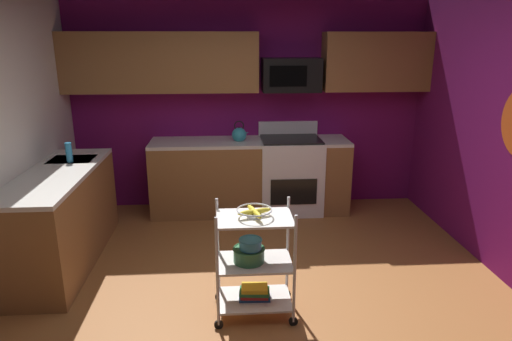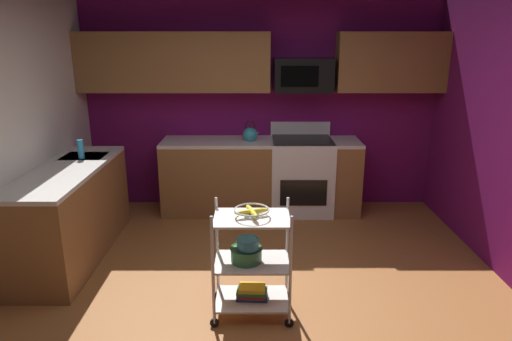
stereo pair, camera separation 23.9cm
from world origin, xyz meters
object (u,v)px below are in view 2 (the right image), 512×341
Objects in this scene: rolling_cart at (250,262)px; book_stack at (250,292)px; fruit_bowl at (250,211)px; kettle at (249,134)px; dish_soap_bottle at (79,150)px; microwave at (301,75)px; oven_range at (299,175)px; mixing_bowl_small at (246,243)px; mixing_bowl_large at (245,254)px.

rolling_cart is 0.27m from book_stack.
fruit_bowl is 2.24m from kettle.
dish_soap_bottle is (-1.79, 1.37, 0.84)m from book_stack.
microwave reaches higher than dish_soap_bottle.
dish_soap_bottle is (-2.39, -0.87, 0.54)m from oven_range.
oven_range is 1.20× the size of rolling_cart.
microwave is at bearing 75.02° from mixing_bowl_small.
dish_soap_bottle is (-1.75, -0.87, 0.02)m from kettle.
microwave is 2.86m from book_stack.
kettle is (-0.64, -0.00, 0.52)m from oven_range.
book_stack is at bearing -37.44° from dish_soap_bottle.
oven_range is 2.60m from dish_soap_bottle.
book_stack is 2.40m from dish_soap_bottle.
kettle is (-0.64, -0.11, -0.70)m from microwave.
fruit_bowl is 0.26m from mixing_bowl_small.
mixing_bowl_small is (-0.63, -2.26, 0.14)m from oven_range.
mixing_bowl_small is (0.01, -0.02, 0.10)m from mixing_bowl_large.
rolling_cart is (-0.60, -2.34, -1.25)m from microwave.
mixing_bowl_large is 0.95× the size of kettle.
book_stack is at bearing 27.49° from mixing_bowl_small.
kettle reaches higher than fruit_bowl.
mixing_bowl_large is (-0.04, -0.00, -0.36)m from fruit_bowl.
dish_soap_bottle is at bearing 142.56° from fruit_bowl.
rolling_cart is 3.62× the size of book_stack.
oven_range reaches higher than book_stack.
rolling_cart is at bearing -105.01° from oven_range.
rolling_cart is at bearing -0.00° from mixing_bowl_large.
rolling_cart is 0.17m from mixing_bowl_small.
dish_soap_bottle is at bearing -153.66° from kettle.
mixing_bowl_large is at bearing 180.00° from book_stack.
fruit_bowl is (0.00, 0.00, 0.42)m from rolling_cart.
rolling_cart is (-0.60, -2.24, -0.02)m from oven_range.
fruit_bowl is 1.49× the size of mixing_bowl_small.
rolling_cart is at bearing -37.44° from dish_soap_bottle.
oven_range reaches higher than mixing_bowl_small.
kettle is at bearing 90.98° from book_stack.
mixing_bowl_small is (-0.03, -0.02, -0.26)m from fruit_bowl.
microwave is 0.77× the size of rolling_cart.
book_stack is at bearing 45.00° from rolling_cart.
rolling_cart is 3.47× the size of kettle.
rolling_cart is at bearing -89.02° from kettle.
dish_soap_bottle reaches higher than oven_range.
mixing_bowl_small is 0.44m from book_stack.
mixing_bowl_large is at bearing -90.13° from kettle.
rolling_cart is at bearing -126.87° from fruit_bowl.
microwave is 2.70m from mixing_bowl_large.
dish_soap_bottle is at bearing -157.79° from microwave.
dish_soap_bottle is at bearing 141.89° from mixing_bowl_large.
mixing_bowl_small is at bearing -152.51° from rolling_cart.
mixing_bowl_small is at bearing -89.84° from kettle.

